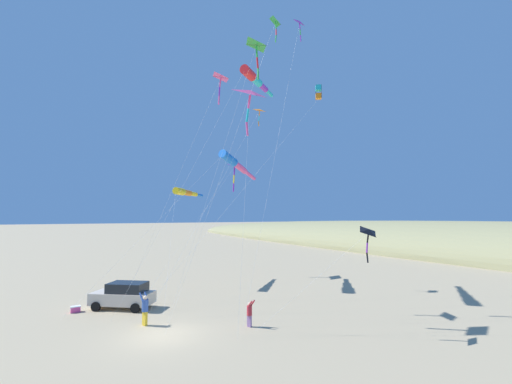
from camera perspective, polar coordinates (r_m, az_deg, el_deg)
name	(u,v)px	position (r m, az deg, el deg)	size (l,w,h in m)	color
ground_plane	(163,335)	(20.76, -15.73, -22.72)	(600.00, 600.00, 0.00)	tan
parked_car	(124,295)	(26.69, -21.85, -16.21)	(4.51, 4.13, 1.85)	beige
cooler_box	(76,309)	(27.27, -28.76, -17.33)	(0.62, 0.42, 0.42)	#EF4C93
person_adult_flyer	(145,307)	(22.38, -18.66, -18.40)	(0.59, 0.68, 1.97)	gold
person_child_green_jacket	(250,312)	(21.13, -1.13, -20.05)	(0.50, 0.57, 1.60)	#8E6B9E
kite_windsock_white_trailing	(186,193)	(33.56, -12.04, -0.11)	(7.42, 11.80, 9.36)	yellow
kite_delta_rainbow_low_near	(257,45)	(28.05, 0.12, 24.05)	(7.85, 2.16, 20.33)	green
kite_delta_magenta_far_left	(369,232)	(19.82, 18.93, -6.60)	(5.68, 4.57, 6.11)	black
kite_windsock_small_distant	(235,163)	(33.27, -3.73, 5.00)	(18.57, 6.78, 12.95)	blue
kite_delta_purple_drifting	(259,111)	(33.42, 0.54, 13.80)	(12.67, 6.45, 17.28)	orange
kite_delta_striped_overhead	(235,166)	(38.41, -3.71, 4.49)	(12.74, 7.41, 12.88)	purple
kite_delta_red_high_left	(221,78)	(27.04, -6.09, 19.07)	(7.24, 3.94, 17.66)	#EF4C93
kite_delta_long_streamer_right	(250,94)	(23.04, -1.00, 16.61)	(3.26, 3.37, 15.36)	#EF4C93
kite_delta_teal_far_right	(300,24)	(29.29, 7.56, 26.83)	(6.71, 2.31, 22.21)	purple
kite_box_yellow_midlevel	(318,93)	(32.65, 10.69, 16.53)	(14.72, 3.81, 18.85)	#1EB7C6
kite_windsock_green_low_center	(255,80)	(32.53, -0.14, 18.85)	(16.15, 5.68, 19.78)	red
kite_delta_blue_topmost	(275,23)	(25.22, 3.36, 27.10)	(7.52, 1.62, 20.18)	green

